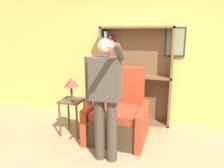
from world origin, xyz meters
TOP-DOWN VIEW (x-y plane):
  - wall_back at (0.00, 2.03)m, footprint 8.00×0.11m
  - bookcase at (-0.20, 1.87)m, footprint 1.41×0.28m
  - armchair at (-0.18, 1.10)m, footprint 0.97×0.91m
  - person_standing at (-0.17, 0.36)m, footprint 0.55×0.78m
  - side_table at (-1.00, 0.99)m, footprint 0.38×0.38m
  - table_lamp at (-1.00, 0.99)m, footprint 0.25×0.25m

SIDE VIEW (x-z plane):
  - armchair at x=-0.18m, z-range -0.23..0.98m
  - side_table at x=-1.00m, z-range 0.19..0.83m
  - bookcase at x=-0.20m, z-range -0.04..1.88m
  - table_lamp at x=-1.00m, z-range 0.74..1.13m
  - person_standing at x=-0.17m, z-range 0.12..1.84m
  - wall_back at x=0.00m, z-range 0.00..2.80m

